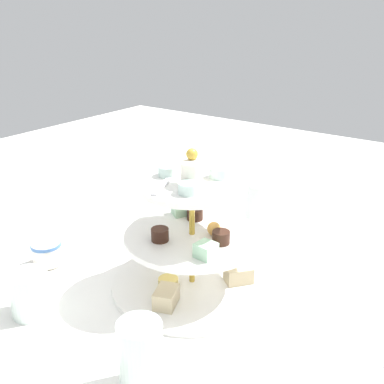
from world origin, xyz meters
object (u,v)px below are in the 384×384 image
object	(u,v)px
butter_knife_right	(123,219)
teacup_with_saucer	(47,255)
water_glass_mid_back	(140,356)
water_glass_tall_right	(259,206)
water_glass_short_left	(30,294)
tiered_serving_stand	(192,246)
butter_knife_left	(384,330)

from	to	relation	value
butter_knife_right	teacup_with_saucer	bearing A→B (deg)	27.99
teacup_with_saucer	water_glass_mid_back	size ratio (longest dim) A/B	0.89
teacup_with_saucer	water_glass_mid_back	distance (m)	0.38
water_glass_tall_right	butter_knife_right	bearing A→B (deg)	-63.09
water_glass_short_left	butter_knife_right	world-z (taller)	water_glass_short_left
water_glass_short_left	water_glass_mid_back	bearing A→B (deg)	87.09
tiered_serving_stand	water_glass_tall_right	xyz separation A→B (m)	(-0.28, -0.01, -0.03)
butter_knife_right	tiered_serving_stand	bearing A→B (deg)	87.17
water_glass_short_left	butter_knife_left	world-z (taller)	water_glass_short_left
tiered_serving_stand	water_glass_short_left	bearing A→B (deg)	-37.14
teacup_with_saucer	butter_knife_left	world-z (taller)	teacup_with_saucer
butter_knife_right	water_glass_tall_right	bearing A→B (deg)	138.08
water_glass_tall_right	butter_knife_right	distance (m)	0.32
water_glass_tall_right	water_glass_mid_back	xyz separation A→B (m)	(0.51, 0.10, -0.01)
teacup_with_saucer	butter_knife_right	distance (m)	0.25
water_glass_tall_right	water_glass_mid_back	size ratio (longest dim) A/B	1.11
butter_knife_left	butter_knife_right	distance (m)	0.62
teacup_with_saucer	butter_knife_right	world-z (taller)	teacup_with_saucer
water_glass_tall_right	teacup_with_saucer	distance (m)	0.47
tiered_serving_stand	butter_knife_right	size ratio (longest dim) A/B	1.71
water_glass_tall_right	butter_knife_right	world-z (taller)	water_glass_tall_right
tiered_serving_stand	water_glass_tall_right	distance (m)	0.28
tiered_serving_stand	water_glass_short_left	size ratio (longest dim) A/B	3.81
teacup_with_saucer	butter_knife_left	distance (m)	0.62
water_glass_short_left	teacup_with_saucer	world-z (taller)	water_glass_short_left
tiered_serving_stand	teacup_with_saucer	world-z (taller)	tiered_serving_stand
water_glass_short_left	butter_knife_right	bearing A→B (deg)	-159.56
water_glass_mid_back	teacup_with_saucer	bearing A→B (deg)	-109.40
teacup_with_saucer	butter_knife_left	xyz separation A→B (m)	(-0.18, 0.59, -0.02)
water_glass_short_left	butter_knife_left	size ratio (longest dim) A/B	0.45
water_glass_mid_back	water_glass_short_left	bearing A→B (deg)	-92.91
butter_knife_left	butter_knife_right	size ratio (longest dim) A/B	1.00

